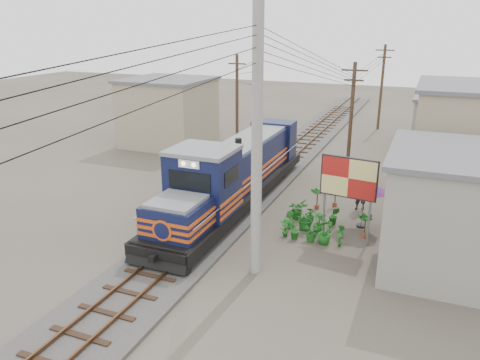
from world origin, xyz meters
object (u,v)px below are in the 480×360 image
at_px(locomotive, 234,175).
at_px(billboard, 349,180).
at_px(vendor, 361,192).
at_px(market_umbrella, 365,186).

relative_size(locomotive, billboard, 4.06).
bearing_deg(vendor, locomotive, -12.23).
bearing_deg(market_umbrella, vendor, 100.79).
relative_size(billboard, market_umbrella, 1.36).
xyz_separation_m(locomotive, billboard, (6.20, -2.01, 1.15)).
relative_size(locomotive, vendor, 8.32).
bearing_deg(billboard, locomotive, 169.79).
bearing_deg(billboard, market_umbrella, 82.24).
distance_m(locomotive, market_umbrella, 6.71).
bearing_deg(market_umbrella, billboard, -105.49).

